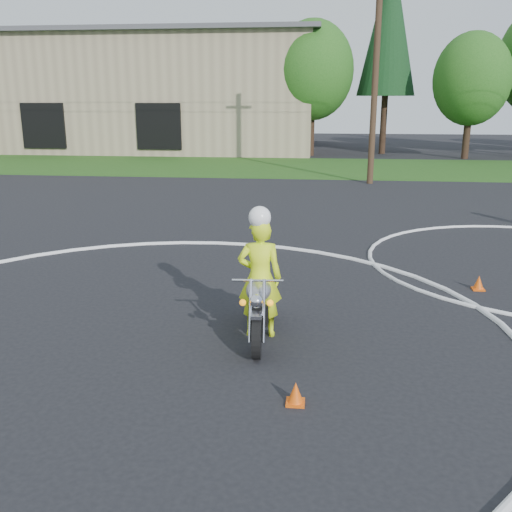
# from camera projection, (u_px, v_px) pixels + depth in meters

# --- Properties ---
(ground) EXTENTS (120.00, 120.00, 0.00)m
(ground) POSITION_uv_depth(u_px,v_px,m) (81.00, 430.00, 6.74)
(ground) COLOR black
(ground) RESTS_ON ground
(grass_strip) EXTENTS (120.00, 10.00, 0.02)m
(grass_strip) POSITION_uv_depth(u_px,v_px,m) (273.00, 167.00, 32.60)
(grass_strip) COLOR #1E4714
(grass_strip) RESTS_ON ground
(course_markings) EXTENTS (19.05, 19.05, 0.12)m
(course_markings) POSITION_uv_depth(u_px,v_px,m) (286.00, 307.00, 10.67)
(course_markings) COLOR silver
(course_markings) RESTS_ON ground
(primary_motorcycle) EXTENTS (0.78, 2.23, 1.17)m
(primary_motorcycle) POSITION_uv_depth(u_px,v_px,m) (259.00, 305.00, 9.19)
(primary_motorcycle) COLOR black
(primary_motorcycle) RESTS_ON ground
(rider_primary_grp) EXTENTS (0.75, 0.52, 2.17)m
(rider_primary_grp) POSITION_uv_depth(u_px,v_px,m) (260.00, 274.00, 9.19)
(rider_primary_grp) COLOR #DEFD1A
(rider_primary_grp) RESTS_ON ground
(traffic_cones) EXTENTS (19.14, 10.08, 0.30)m
(traffic_cones) POSITION_uv_depth(u_px,v_px,m) (286.00, 350.00, 8.58)
(traffic_cones) COLOR #E6530C
(traffic_cones) RESTS_ON ground
(warehouse) EXTENTS (41.00, 17.00, 8.30)m
(warehouse) POSITION_uv_depth(u_px,v_px,m) (64.00, 94.00, 45.88)
(warehouse) COLOR tan
(warehouse) RESTS_ON ground
(utility_poles) EXTENTS (41.60, 1.12, 10.00)m
(utility_poles) POSITION_uv_depth(u_px,v_px,m) (376.00, 65.00, 24.92)
(utility_poles) COLOR #473321
(utility_poles) RESTS_ON ground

